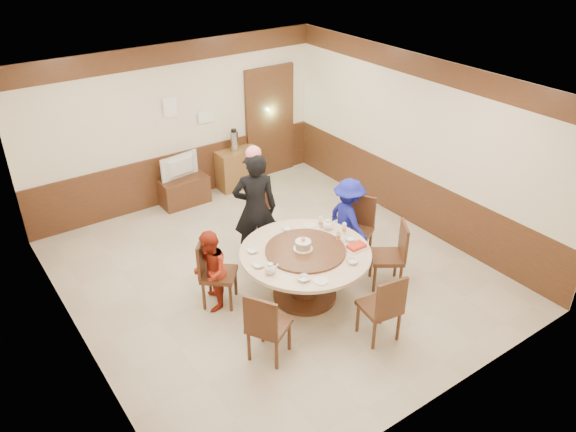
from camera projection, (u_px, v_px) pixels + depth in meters
room at (273, 208)px, 7.75m from camera, size 6.00×6.04×2.84m
banquet_table at (305, 265)px, 7.52m from camera, size 1.75×1.75×0.78m
chair_0 at (356, 239)px, 8.51m from camera, size 0.60×0.60×0.97m
chair_1 at (267, 237)px, 8.58m from camera, size 0.47×0.48×0.97m
chair_2 at (218, 283)px, 7.54m from camera, size 0.62×0.62×0.97m
chair_3 at (268, 336)px, 6.62m from camera, size 0.61×0.60×0.97m
chair_4 at (380, 317)px, 6.92m from camera, size 0.50×0.51×0.97m
chair_5 at (387, 266)px, 7.90m from camera, size 0.61×0.61×0.97m
person_standing at (255, 209)px, 8.13m from camera, size 0.77×0.65×1.78m
person_red at (210, 271)px, 7.33m from camera, size 0.63×0.69×1.14m
person_blue at (348, 220)px, 8.35m from camera, size 0.54×0.87×1.30m
birthday_cake at (303, 245)px, 7.37m from camera, size 0.26×0.26×0.18m
teapot_left at (270, 269)px, 6.94m from camera, size 0.17×0.15×0.13m
teapot_right at (328, 225)px, 7.88m from camera, size 0.17×0.15×0.13m
bowl_0 at (253, 251)px, 7.38m from camera, size 0.13×0.13×0.03m
bowl_1 at (352, 262)px, 7.16m from camera, size 0.14×0.14×0.05m
bowl_2 at (304, 279)px, 6.84m from camera, size 0.16×0.16×0.04m
bowl_3 at (350, 239)px, 7.63m from camera, size 0.14×0.14×0.05m
bowl_4 at (259, 265)px, 7.10m from camera, size 0.16×0.16×0.04m
bowl_5 at (288, 229)px, 7.87m from camera, size 0.15×0.15×0.05m
saucer_near at (321, 281)px, 6.82m from camera, size 0.18×0.18×0.01m
saucer_far at (310, 225)px, 7.99m from camera, size 0.18×0.18×0.01m
shrimp_platter at (356, 247)px, 7.45m from camera, size 0.30×0.20×0.06m
bottle_0 at (339, 236)px, 7.60m from camera, size 0.06×0.06×0.16m
bottle_1 at (344, 229)px, 7.76m from camera, size 0.06×0.06×0.16m
bottle_2 at (320, 222)px, 7.92m from camera, size 0.06×0.06×0.16m
tv_stand at (184, 191)px, 10.06m from camera, size 0.85×0.45×0.50m
television at (182, 167)px, 9.83m from camera, size 0.75×0.21×0.43m
side_cabinet at (238, 169)px, 10.59m from camera, size 0.80×0.40×0.75m
thermos at (234, 141)px, 10.29m from camera, size 0.15×0.15×0.38m
notice_left at (170, 107)px, 9.46m from camera, size 0.25×0.00×0.35m
notice_right at (206, 117)px, 9.94m from camera, size 0.30×0.00×0.22m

